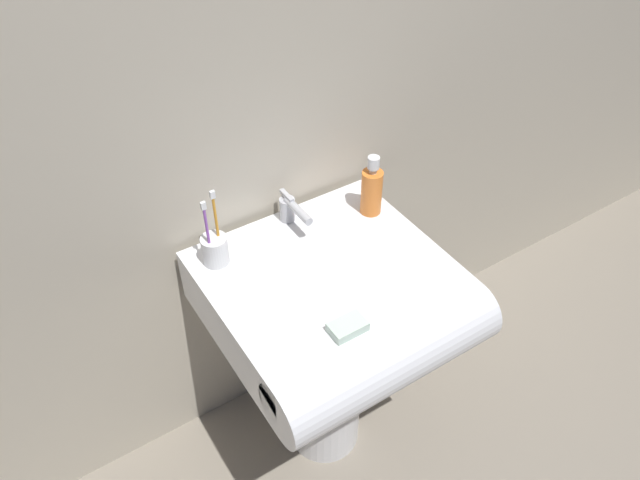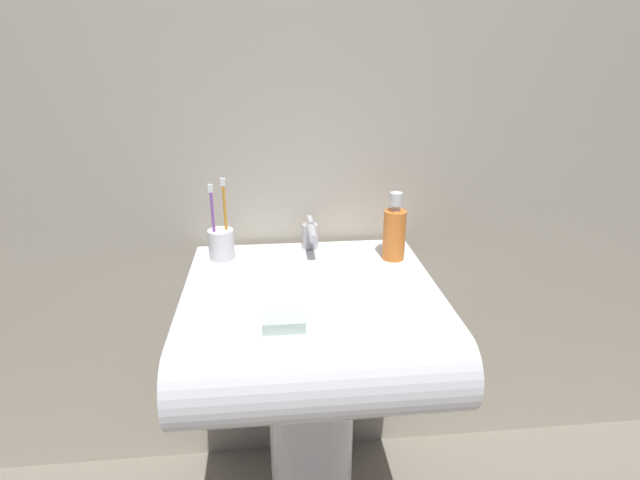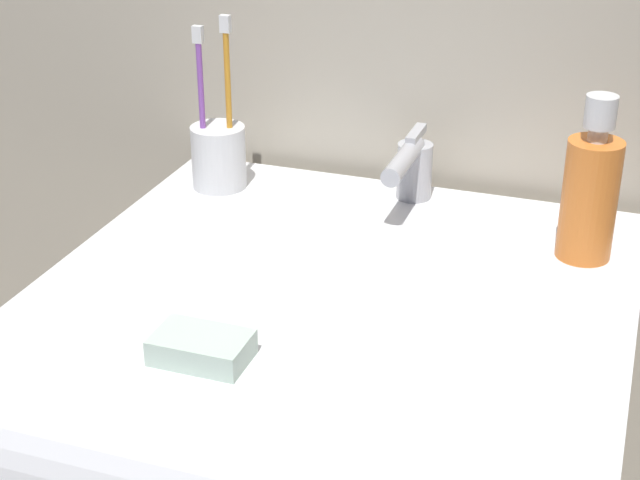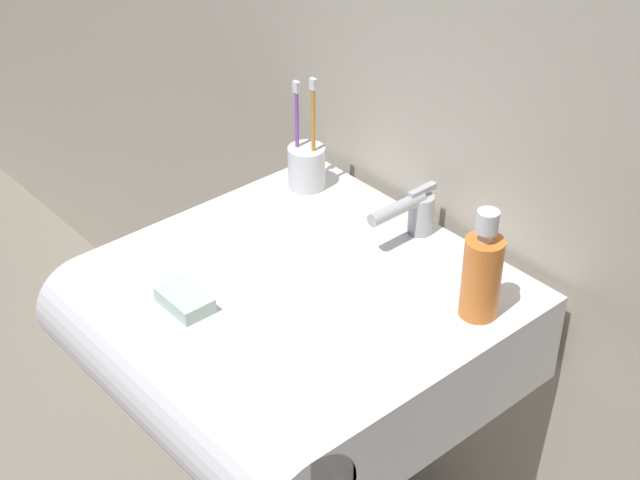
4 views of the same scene
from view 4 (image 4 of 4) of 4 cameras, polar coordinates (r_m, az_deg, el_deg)
name	(u,v)px [view 4 (image 4 of 4)]	position (r m, az deg, el deg)	size (l,w,h in m)	color
sink_pedestal	(315,480)	(1.82, -0.32, -13.78)	(0.22, 0.22, 0.59)	white
sink_basin	(285,333)	(1.53, -2.07, -5.41)	(0.58, 0.59, 0.16)	white
faucet	(414,212)	(1.59, 5.48, 1.65)	(0.04, 0.14, 0.08)	#B7B7BC
toothbrush_cup	(306,165)	(1.72, -0.79, 4.38)	(0.07, 0.07, 0.21)	white
soap_bottle	(482,273)	(1.42, 9.40, -1.92)	(0.06, 0.06, 0.18)	orange
bar_soap	(185,300)	(1.46, -7.87, -3.50)	(0.08, 0.05, 0.02)	silver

